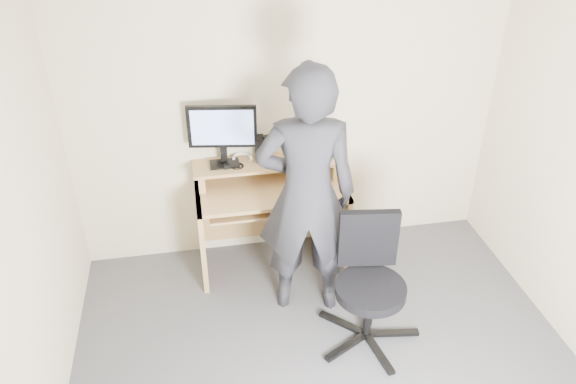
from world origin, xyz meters
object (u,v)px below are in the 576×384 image
object	(u,v)px
desk	(270,204)
person	(306,195)
office_chair	(369,277)
monitor	(222,130)

from	to	relation	value
desk	person	size ratio (longest dim) A/B	0.61
office_chair	person	xyz separation A→B (m)	(-0.37, 0.41, 0.46)
desk	monitor	xyz separation A→B (m)	(-0.35, 0.08, 0.67)
office_chair	person	distance (m)	0.72
desk	office_chair	size ratio (longest dim) A/B	1.27
desk	person	bearing A→B (deg)	-73.52
desk	person	xyz separation A→B (m)	(0.18, -0.59, 0.43)
desk	office_chair	distance (m)	1.14
monitor	person	distance (m)	0.88
monitor	person	bearing A→B (deg)	-43.30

